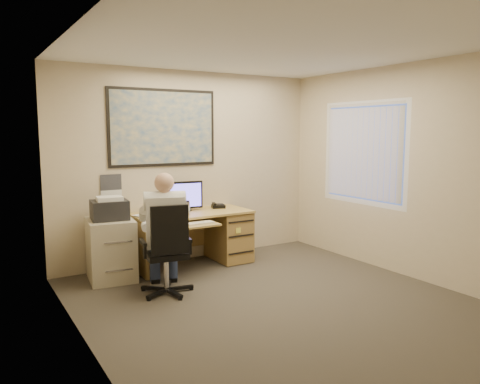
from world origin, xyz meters
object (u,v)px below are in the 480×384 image
desk (213,231)px  office_chair (169,268)px  person (164,233)px  filing_cabinet (111,244)px

desk → office_chair: size_ratio=1.51×
office_chair → person: bearing=106.3°
desk → person: (-1.08, -0.86, 0.25)m
desk → office_chair: (-1.07, -0.94, -0.13)m
person → office_chair: bearing=-65.8°
person → filing_cabinet: bearing=133.6°
office_chair → person: person is taller
filing_cabinet → office_chair: size_ratio=1.00×
desk → filing_cabinet: desk is taller
filing_cabinet → person: 0.94m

